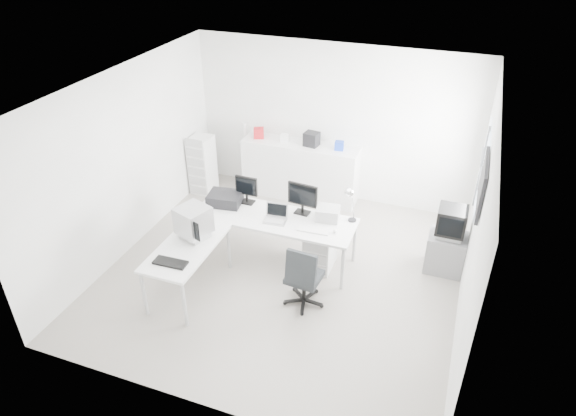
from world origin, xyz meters
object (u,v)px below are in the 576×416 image
(drawer_pedestal, at_px, (320,250))
(office_chair, at_px, (304,274))
(inkjet_printer, at_px, (225,199))
(crt_tv, at_px, (451,223))
(laptop, at_px, (275,215))
(filing_cabinet, at_px, (202,165))
(lcd_monitor_large, at_px, (303,199))
(lcd_monitor_small, at_px, (247,190))
(main_desk, at_px, (275,238))
(tv_cabinet, at_px, (445,253))
(crt_monitor, at_px, (194,223))
(sideboard, at_px, (300,170))
(side_desk, at_px, (189,268))
(laser_printer, at_px, (328,213))

(drawer_pedestal, relative_size, office_chair, 0.61)
(inkjet_printer, relative_size, crt_tv, 0.99)
(laptop, bearing_deg, filing_cabinet, 136.48)
(drawer_pedestal, distance_m, lcd_monitor_large, 0.80)
(lcd_monitor_small, bearing_deg, office_chair, -37.75)
(main_desk, distance_m, lcd_monitor_large, 0.75)
(inkjet_printer, height_order, tv_cabinet, inkjet_printer)
(office_chair, relative_size, filing_cabinet, 0.91)
(crt_monitor, bearing_deg, sideboard, 98.20)
(side_desk, height_order, laptop, laptop)
(inkjet_printer, height_order, lcd_monitor_large, lcd_monitor_large)
(laser_printer, bearing_deg, filing_cabinet, 147.18)
(office_chair, distance_m, sideboard, 2.95)
(lcd_monitor_small, xyz_separation_m, lcd_monitor_large, (0.90, 0.00, 0.02))
(drawer_pedestal, distance_m, laser_printer, 0.57)
(inkjet_printer, distance_m, filing_cabinet, 1.89)
(lcd_monitor_large, distance_m, tv_cabinet, 2.25)
(inkjet_printer, bearing_deg, tv_cabinet, 0.86)
(lcd_monitor_small, relative_size, sideboard, 0.21)
(laser_printer, xyz_separation_m, office_chair, (-0.01, -1.03, -0.35))
(main_desk, bearing_deg, crt_monitor, -135.00)
(office_chair, bearing_deg, main_desk, 137.73)
(lcd_monitor_large, bearing_deg, inkjet_printer, -167.45)
(lcd_monitor_small, bearing_deg, lcd_monitor_large, 1.52)
(inkjet_printer, relative_size, crt_monitor, 1.08)
(main_desk, height_order, crt_monitor, crt_monitor)
(drawer_pedestal, bearing_deg, lcd_monitor_large, 150.26)
(inkjet_printer, distance_m, sideboard, 1.98)
(tv_cabinet, xyz_separation_m, filing_cabinet, (-4.50, 0.92, 0.24))
(lcd_monitor_small, height_order, sideboard, lcd_monitor_small)
(lcd_monitor_small, relative_size, laser_printer, 1.35)
(office_chair, height_order, crt_tv, crt_tv)
(lcd_monitor_small, xyz_separation_m, laser_printer, (1.30, -0.03, -0.13))
(filing_cabinet, bearing_deg, side_desk, -65.72)
(tv_cabinet, bearing_deg, inkjet_printer, -171.20)
(tv_cabinet, bearing_deg, crt_tv, 0.00)
(crt_monitor, xyz_separation_m, filing_cabinet, (-1.19, 2.39, -0.44))
(side_desk, height_order, tv_cabinet, side_desk)
(sideboard, bearing_deg, tv_cabinet, -26.35)
(side_desk, relative_size, laser_printer, 4.24)
(lcd_monitor_large, bearing_deg, sideboard, 115.25)
(lcd_monitor_small, distance_m, lcd_monitor_large, 0.90)
(main_desk, distance_m, crt_tv, 2.58)
(tv_cabinet, height_order, sideboard, sideboard)
(office_chair, bearing_deg, lcd_monitor_small, 145.84)
(laser_printer, relative_size, sideboard, 0.16)
(inkjet_printer, bearing_deg, office_chair, -37.59)
(crt_tv, bearing_deg, side_desk, -152.65)
(lcd_monitor_small, xyz_separation_m, laptop, (0.60, -0.35, -0.12))
(lcd_monitor_small, distance_m, filing_cabinet, 2.01)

